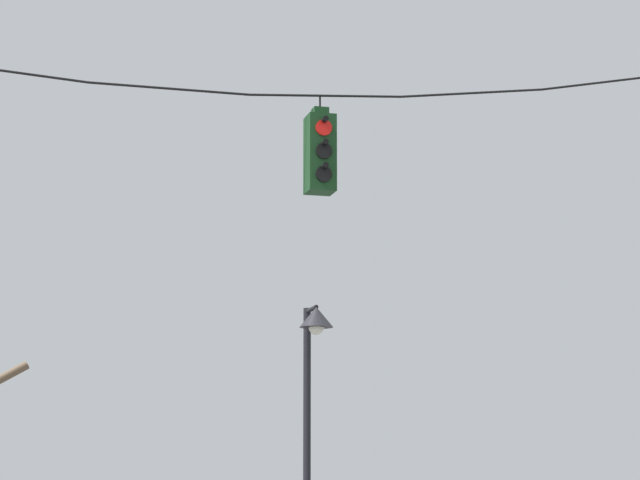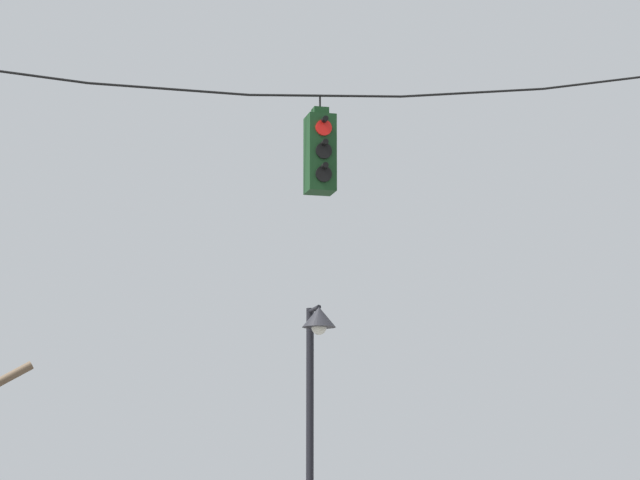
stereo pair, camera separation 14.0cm
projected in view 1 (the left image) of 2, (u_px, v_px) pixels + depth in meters
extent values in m
cylinder|color=black|center=(4.00, 71.00, 14.48)|extent=(1.95, 0.03, 0.15)
cylinder|color=black|center=(170.00, 89.00, 14.96)|extent=(1.94, 0.03, 0.03)
cylinder|color=black|center=(326.00, 96.00, 15.46)|extent=(1.95, 0.03, 0.15)
cylinder|color=black|center=(472.00, 93.00, 15.98)|extent=(1.95, 0.03, 0.28)
cylinder|color=black|center=(609.00, 82.00, 16.52)|extent=(1.95, 0.03, 0.40)
cube|color=#143819|center=(320.00, 154.00, 15.31)|extent=(0.34, 0.34, 0.97)
cube|color=#143819|center=(320.00, 112.00, 15.40)|extent=(0.19, 0.19, 0.10)
cylinder|color=black|center=(320.00, 103.00, 15.42)|extent=(0.02, 0.02, 0.15)
cylinder|color=red|center=(324.00, 128.00, 15.18)|extent=(0.20, 0.03, 0.20)
cylinder|color=black|center=(325.00, 119.00, 15.15)|extent=(0.07, 0.12, 0.07)
cylinder|color=black|center=(324.00, 151.00, 15.13)|extent=(0.20, 0.03, 0.20)
cylinder|color=black|center=(325.00, 143.00, 15.10)|extent=(0.07, 0.12, 0.07)
cylinder|color=black|center=(324.00, 174.00, 15.08)|extent=(0.20, 0.03, 0.20)
cylinder|color=black|center=(325.00, 166.00, 15.05)|extent=(0.07, 0.12, 0.07)
cylinder|color=red|center=(316.00, 135.00, 15.53)|extent=(0.20, 0.03, 0.20)
cylinder|color=black|center=(315.00, 129.00, 15.59)|extent=(0.07, 0.12, 0.07)
cylinder|color=black|center=(316.00, 158.00, 15.48)|extent=(0.20, 0.03, 0.20)
cylinder|color=black|center=(315.00, 152.00, 15.54)|extent=(0.07, 0.12, 0.07)
cylinder|color=black|center=(316.00, 181.00, 15.43)|extent=(0.20, 0.03, 0.20)
cylinder|color=black|center=(315.00, 174.00, 15.49)|extent=(0.07, 0.12, 0.07)
cylinder|color=black|center=(307.00, 442.00, 19.50)|extent=(0.12, 0.12, 4.22)
cylinder|color=black|center=(312.00, 309.00, 19.59)|extent=(0.07, 0.58, 0.07)
cone|color=#232328|center=(316.00, 317.00, 19.29)|extent=(0.53, 0.53, 0.32)
sphere|color=silver|center=(316.00, 327.00, 19.26)|extent=(0.24, 0.24, 0.24)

